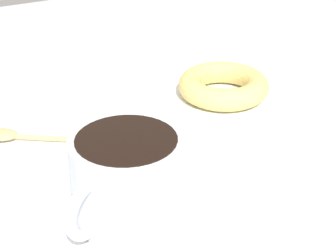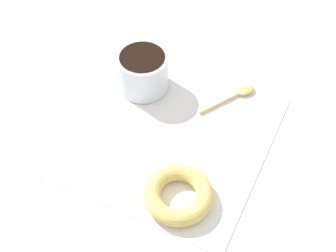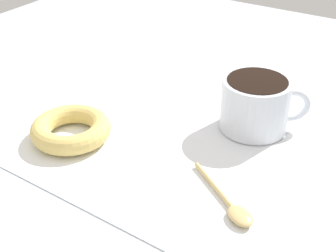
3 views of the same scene
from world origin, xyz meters
The scene contains 5 objects.
ground_plane centered at (0.00, 0.00, -1.00)cm, with size 120.00×120.00×2.00cm, color #B2BCC6.
napkin centered at (-2.03, -1.60, 0.15)cm, with size 34.03×34.03×0.30cm, color white.
coffee_cup centered at (7.03, -10.34, 4.16)cm, with size 9.46×11.60×7.42cm.
donut centered at (-8.91, 9.73, 1.66)cm, with size 10.95×10.95×2.72cm, color #E5C66B.
spoon centered at (-10.34, -15.38, 0.70)cm, with size 8.04×11.05×0.90cm.
Camera 2 is at (-22.83, 44.37, 64.78)cm, focal length 50.00 mm.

